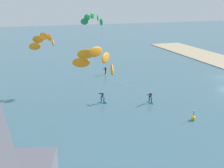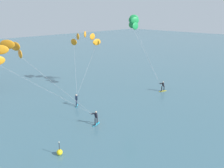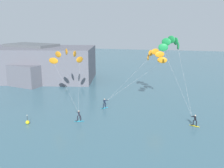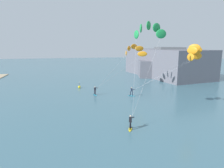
{
  "view_description": "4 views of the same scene",
  "coord_description": "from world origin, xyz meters",
  "px_view_note": "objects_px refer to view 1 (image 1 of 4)",
  "views": [
    {
      "loc": [
        -38.77,
        35.73,
        14.23
      ],
      "look_at": [
        -2.14,
        23.5,
        1.79
      ],
      "focal_mm": 41.91,
      "sensor_mm": 36.0,
      "label": 1
    },
    {
      "loc": [
        -25.77,
        -1.66,
        12.99
      ],
      "look_at": [
        -1.64,
        22.0,
        3.31
      ],
      "focal_mm": 41.67,
      "sensor_mm": 36.0,
      "label": 2
    },
    {
      "loc": [
        5.15,
        -14.46,
        14.3
      ],
      "look_at": [
        -3.26,
        24.65,
        4.58
      ],
      "focal_mm": 41.51,
      "sensor_mm": 36.0,
      "label": 3
    },
    {
      "loc": [
        29.39,
        14.35,
        9.37
      ],
      "look_at": [
        0.89,
        20.82,
        3.61
      ],
      "focal_mm": 31.83,
      "sensor_mm": 36.0,
      "label": 4
    }
  ],
  "objects_px": {
    "kitesurfer_nearshore": "(98,61)",
    "marker_buoy": "(193,118)",
    "kitesurfer_mid_water": "(93,22)",
    "kitesurfer_far_out": "(46,43)"
  },
  "relations": [
    {
      "from": "kitesurfer_mid_water",
      "to": "kitesurfer_far_out",
      "type": "distance_m",
      "value": 9.35
    },
    {
      "from": "kitesurfer_mid_water",
      "to": "kitesurfer_far_out",
      "type": "relative_size",
      "value": 1.16
    },
    {
      "from": "kitesurfer_mid_water",
      "to": "kitesurfer_far_out",
      "type": "bearing_deg",
      "value": 110.51
    },
    {
      "from": "kitesurfer_mid_water",
      "to": "marker_buoy",
      "type": "bearing_deg",
      "value": -159.25
    },
    {
      "from": "kitesurfer_nearshore",
      "to": "marker_buoy",
      "type": "distance_m",
      "value": 14.07
    },
    {
      "from": "kitesurfer_nearshore",
      "to": "marker_buoy",
      "type": "xyz_separation_m",
      "value": [
        -1.66,
        -11.67,
        -7.69
      ]
    },
    {
      "from": "kitesurfer_far_out",
      "to": "kitesurfer_nearshore",
      "type": "bearing_deg",
      "value": -164.35
    },
    {
      "from": "kitesurfer_nearshore",
      "to": "kitesurfer_mid_water",
      "type": "distance_m",
      "value": 18.69
    },
    {
      "from": "kitesurfer_nearshore",
      "to": "kitesurfer_far_out",
      "type": "height_order",
      "value": "kitesurfer_nearshore"
    },
    {
      "from": "kitesurfer_mid_water",
      "to": "kitesurfer_nearshore",
      "type": "bearing_deg",
      "value": 166.83
    }
  ]
}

